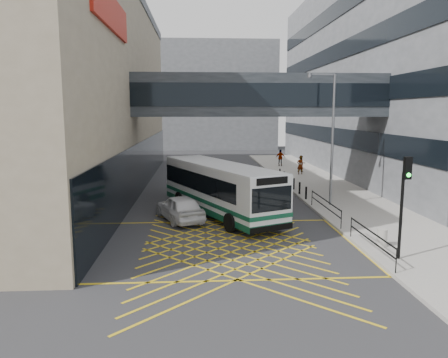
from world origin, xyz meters
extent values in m
plane|color=#333335|center=(0.00, 0.00, 0.00)|extent=(120.00, 120.00, 0.00)
cube|color=black|center=(-5.96, 16.00, 2.00)|extent=(0.10, 41.50, 4.00)
cube|color=#AD1D10|center=(-5.92, 4.00, 11.50)|extent=(0.18, 9.00, 1.80)
cube|color=slate|center=(24.00, 24.00, 10.00)|extent=(24.00, 44.00, 20.00)
cube|color=black|center=(11.96, 24.00, 4.00)|extent=(0.10, 43.50, 1.60)
cube|color=black|center=(11.96, 24.00, 8.00)|extent=(0.10, 43.50, 1.60)
cube|color=black|center=(11.96, 24.00, 12.00)|extent=(0.10, 43.50, 1.60)
cube|color=black|center=(11.96, 24.00, 16.00)|extent=(0.10, 43.50, 1.60)
cube|color=slate|center=(-2.00, 60.00, 9.00)|extent=(28.00, 16.00, 18.00)
cube|color=#2C3136|center=(3.00, 12.00, 7.50)|extent=(20.00, 4.00, 3.00)
cube|color=black|center=(3.00, 9.98, 7.50)|extent=(19.50, 0.06, 1.60)
cube|color=black|center=(3.00, 14.02, 7.50)|extent=(19.50, 0.06, 1.60)
cube|color=#A7A299|center=(9.00, 15.00, 0.08)|extent=(6.00, 54.00, 0.16)
cube|color=gold|center=(0.00, 0.00, 0.00)|extent=(12.00, 9.00, 0.01)
cube|color=silver|center=(-0.14, 6.18, 1.75)|extent=(7.08, 11.40, 2.79)
cube|color=#0E4A30|center=(-0.14, 6.18, 0.54)|extent=(7.13, 11.45, 0.35)
cube|color=#0E4A30|center=(-0.14, 6.18, 1.08)|extent=(7.15, 11.46, 0.23)
cube|color=black|center=(-0.40, 6.74, 2.12)|extent=(6.53, 10.11, 1.08)
cube|color=black|center=(2.22, 1.03, 2.01)|extent=(2.19, 1.06, 1.24)
cube|color=black|center=(2.22, 1.02, 2.94)|extent=(1.71, 0.83, 0.36)
cube|color=silver|center=(-0.14, 6.18, 3.16)|extent=(7.02, 11.29, 0.10)
cube|color=black|center=(2.22, 1.02, 0.52)|extent=(2.39, 1.17, 0.31)
cube|color=black|center=(-2.51, 11.34, 0.52)|extent=(2.39, 1.17, 0.31)
cylinder|color=black|center=(0.23, 2.26, 0.52)|extent=(0.69, 1.06, 1.03)
cylinder|color=black|center=(2.59, 3.34, 0.52)|extent=(0.69, 1.06, 1.03)
cylinder|color=black|center=(-2.70, 8.64, 0.52)|extent=(0.69, 1.06, 1.03)
cylinder|color=black|center=(-0.33, 9.72, 0.52)|extent=(0.69, 1.06, 1.03)
imported|color=white|center=(-2.55, 4.96, 0.78)|extent=(3.68, 5.32, 1.57)
imported|color=black|center=(-1.11, 16.38, 0.70)|extent=(3.42, 4.80, 1.40)
imported|color=gray|center=(-0.55, 21.60, 0.67)|extent=(3.30, 4.68, 1.34)
cylinder|color=black|center=(7.03, -2.85, 2.01)|extent=(0.15, 0.15, 3.70)
cube|color=black|center=(7.06, -3.09, 4.08)|extent=(0.33, 0.24, 0.93)
sphere|color=#19E533|center=(7.08, -3.20, 3.81)|extent=(0.20, 0.20, 0.17)
cylinder|color=slate|center=(7.41, 8.06, 4.44)|extent=(0.19, 0.19, 8.56)
cube|color=slate|center=(6.56, 7.96, 8.72)|extent=(1.71, 0.30, 0.11)
cylinder|color=slate|center=(5.71, 7.86, 8.64)|extent=(0.33, 0.33, 0.27)
cylinder|color=#ADA89E|center=(7.04, -1.12, 0.57)|extent=(0.47, 0.47, 0.82)
cube|color=black|center=(6.15, -2.00, 1.11)|extent=(0.05, 5.00, 0.05)
cube|color=black|center=(6.15, -2.00, 0.71)|extent=(0.05, 5.00, 0.05)
cube|color=black|center=(6.15, 5.00, 1.11)|extent=(0.05, 6.00, 0.05)
cube|color=black|center=(6.15, 5.00, 0.71)|extent=(0.05, 6.00, 0.05)
cylinder|color=black|center=(6.15, -4.50, 0.66)|extent=(0.04, 0.04, 1.00)
cylinder|color=black|center=(6.15, 0.50, 0.66)|extent=(0.04, 0.04, 1.00)
cylinder|color=black|center=(6.15, 2.00, 0.66)|extent=(0.04, 0.04, 1.00)
cylinder|color=black|center=(6.15, 8.00, 0.66)|extent=(0.04, 0.04, 1.00)
cylinder|color=black|center=(6.25, 10.00, 0.61)|extent=(0.14, 0.14, 0.90)
cylinder|color=black|center=(6.25, 12.00, 0.61)|extent=(0.14, 0.14, 0.90)
cylinder|color=black|center=(6.25, 14.00, 0.61)|extent=(0.14, 0.14, 0.90)
cylinder|color=black|center=(6.25, 16.00, 0.61)|extent=(0.14, 0.14, 0.90)
cylinder|color=black|center=(6.25, 18.00, 0.61)|extent=(0.14, 0.14, 0.90)
cylinder|color=black|center=(6.25, 20.00, 0.61)|extent=(0.14, 0.14, 0.90)
imported|color=gray|center=(8.74, 22.39, 1.07)|extent=(0.80, 0.64, 1.82)
imported|color=gray|center=(9.27, 24.04, 1.02)|extent=(0.92, 0.64, 1.72)
imported|color=gray|center=(8.09, 29.38, 1.09)|extent=(1.21, 0.87, 1.86)
camera|label=1|loc=(-1.48, -20.22, 6.35)|focal=35.00mm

